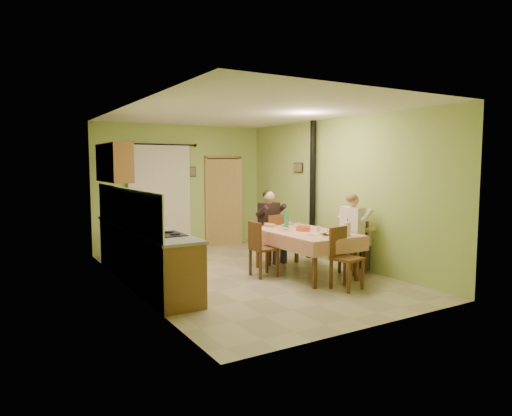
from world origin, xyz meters
TOP-DOWN VIEW (x-y plane):
  - floor at (0.00, 0.00)m, footprint 4.00×6.00m
  - room_shell at (0.00, 0.00)m, footprint 4.04×6.04m
  - kitchen_run at (-1.71, 0.40)m, footprint 0.64×3.64m
  - upper_cabinets at (-1.82, 1.70)m, footprint 0.35×1.40m
  - curtain at (-0.55, 2.90)m, footprint 1.70×0.07m
  - doorway at (1.04, 2.90)m, footprint 0.96×0.36m
  - dining_table at (0.89, -0.49)m, footprint 1.17×1.95m
  - tableware at (0.93, -0.58)m, footprint 0.79×1.62m
  - chair_far at (0.85, 0.56)m, footprint 0.47×0.47m
  - chair_near at (0.86, -1.59)m, footprint 0.46×0.46m
  - chair_right at (1.67, -0.88)m, footprint 0.44×0.44m
  - chair_left at (0.18, -0.26)m, footprint 0.40×0.40m
  - man_far at (0.85, 0.57)m, footprint 0.62×0.53m
  - man_right at (1.65, -0.88)m, footprint 0.52×0.62m
  - stove_flue at (1.90, 0.60)m, footprint 0.24×0.24m
  - picture_back at (0.25, 2.97)m, footprint 0.19×0.03m
  - picture_right at (1.97, 1.20)m, footprint 0.03×0.31m

SIDE VIEW (x-z plane):
  - floor at x=0.00m, z-range -0.01..0.01m
  - chair_right at x=1.67m, z-range -0.18..0.75m
  - chair_left at x=0.18m, z-range -0.19..0.77m
  - chair_near at x=0.86m, z-range -0.19..0.77m
  - chair_far at x=0.85m, z-range -0.19..0.77m
  - dining_table at x=0.89m, z-range 0.00..0.76m
  - kitchen_run at x=-1.71m, z-range -0.30..1.26m
  - tableware at x=0.93m, z-range 0.65..0.98m
  - man_far at x=0.85m, z-range 0.18..1.57m
  - man_right at x=1.65m, z-range 0.18..1.57m
  - stove_flue at x=1.90m, z-range -0.38..2.42m
  - doorway at x=1.04m, z-range -0.02..2.13m
  - curtain at x=-0.55m, z-range 0.15..2.37m
  - picture_back at x=0.25m, z-range 1.64..1.86m
  - room_shell at x=0.00m, z-range 0.41..3.23m
  - picture_right at x=1.97m, z-range 1.75..1.96m
  - upper_cabinets at x=-1.82m, z-range 1.60..2.30m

